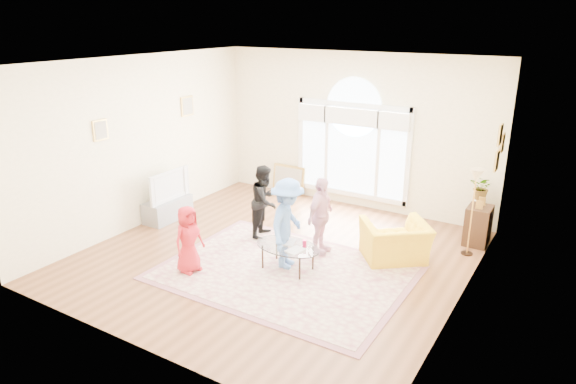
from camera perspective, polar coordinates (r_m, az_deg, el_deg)
The scene contains 17 objects.
ground at distance 8.76m, azimuth -1.36°, elevation -7.12°, with size 6.00×6.00×0.00m, color brown.
room_shell at distance 10.60m, azimuth 6.95°, elevation 6.39°, with size 6.00×6.00×6.00m.
area_rug at distance 8.22m, azimuth -0.37°, elevation -8.89°, with size 3.60×2.60×0.02m, color beige.
rug_border at distance 8.22m, azimuth -0.37°, elevation -8.92°, with size 3.80×2.80×0.01m, color #935B65.
tv_console at distance 10.50m, azimuth -13.21°, elevation -1.85°, with size 0.45×1.00×0.42m, color gray.
television at distance 10.33m, azimuth -13.39°, elevation 0.77°, with size 0.17×1.03×0.60m.
coffee_table at distance 8.14m, azimuth -0.03°, elevation -6.12°, with size 1.12×0.73×0.54m.
armchair at distance 8.66m, azimuth 11.79°, elevation -5.42°, with size 1.02×0.89×0.66m, color yellow.
side_cabinet at distance 9.67m, azimuth 20.35°, elevation -3.50°, with size 0.40×0.50×0.70m, color black.
floor_lamp at distance 8.89m, azimuth 20.11°, elevation 1.00°, with size 0.31×0.31×1.51m.
plant_pedestal at distance 10.06m, azimuth 20.39°, elevation -2.64°, with size 0.20×0.20×0.70m, color white.
potted_plant at distance 9.88m, azimuth 20.77°, elevation 0.45°, with size 0.40×0.35×0.45m, color #33722D.
leaning_picture at distance 11.77m, azimuth 0.08°, elevation -0.14°, with size 0.80×0.05×0.62m, color tan.
child_red at distance 8.16m, azimuth -11.01°, elevation -5.17°, with size 0.53×0.34×1.08m, color red.
child_black at distance 9.28m, azimuth -2.59°, elevation -1.00°, with size 0.65×0.50×1.33m, color black.
child_pink at distance 8.60m, azimuth 3.63°, elevation -2.66°, with size 0.78×0.32×1.33m, color #EAAABA.
child_blue at distance 8.08m, azimuth -0.05°, elevation -3.54°, with size 0.95×0.55×1.47m, color #5784D0.
Camera 1 is at (4.27, -6.61, 3.84)m, focal length 32.00 mm.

